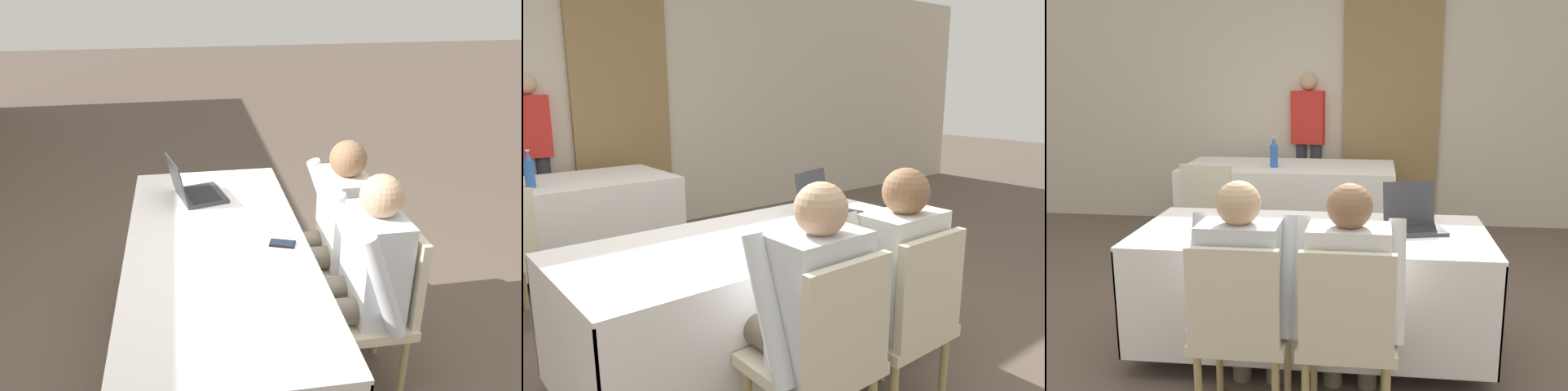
{
  "view_description": "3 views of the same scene",
  "coord_description": "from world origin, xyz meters",
  "views": [
    {
      "loc": [
        -2.19,
        0.13,
        1.99
      ],
      "look_at": [
        0.0,
        -0.22,
        0.99
      ],
      "focal_mm": 35.0,
      "sensor_mm": 36.0,
      "label": 1
    },
    {
      "loc": [
        -1.46,
        -2.01,
        1.49
      ],
      "look_at": [
        0.0,
        -0.22,
        0.99
      ],
      "focal_mm": 35.0,
      "sensor_mm": 36.0,
      "label": 2
    },
    {
      "loc": [
        0.34,
        -3.14,
        1.64
      ],
      "look_at": [
        0.0,
        -0.22,
        0.99
      ],
      "focal_mm": 40.0,
      "sensor_mm": 36.0,
      "label": 3
    }
  ],
  "objects": [
    {
      "name": "cell_phone",
      "position": [
        -0.05,
        -0.32,
        0.74
      ],
      "size": [
        0.11,
        0.14,
        0.01
      ],
      "rotation": [
        0.0,
        0.0,
        -0.35
      ],
      "color": "black",
      "rests_on": "conference_table_near"
    },
    {
      "name": "wall_back",
      "position": [
        0.0,
        2.97,
        1.35
      ],
      "size": [
        12.0,
        0.06,
        2.7
      ],
      "color": "beige",
      "rests_on": "ground_plane"
    },
    {
      "name": "paper_beside_laptop",
      "position": [
        -0.73,
        -0.01,
        0.74
      ],
      "size": [
        0.31,
        0.35,
        0.0
      ],
      "rotation": [
        0.0,
        0.0,
        -0.4
      ],
      "color": "white",
      "rests_on": "conference_table_near"
    },
    {
      "name": "chair_near_right",
      "position": [
        0.24,
        -0.75,
        0.49
      ],
      "size": [
        0.44,
        0.44,
        0.9
      ],
      "rotation": [
        0.0,
        0.0,
        3.14
      ],
      "color": "tan",
      "rests_on": "ground_plane"
    },
    {
      "name": "person_checkered_shirt",
      "position": [
        -0.24,
        -0.65,
        0.65
      ],
      "size": [
        0.5,
        0.52,
        1.16
      ],
      "rotation": [
        0.0,
        0.0,
        3.14
      ],
      "color": "#665B4C",
      "rests_on": "ground_plane"
    },
    {
      "name": "ground_plane",
      "position": [
        0.0,
        0.0,
        0.0
      ],
      "size": [
        24.0,
        24.0,
        0.0
      ],
      "primitive_type": "plane",
      "color": "brown"
    },
    {
      "name": "water_bottle",
      "position": [
        -0.58,
        2.08,
        0.86
      ],
      "size": [
        0.07,
        0.07,
        0.29
      ],
      "color": "#2D5BB7",
      "rests_on": "conference_table_far"
    },
    {
      "name": "chair_far_spare",
      "position": [
        -0.97,
        1.32,
        0.49
      ],
      "size": [
        0.44,
        0.44,
        0.9
      ],
      "rotation": [
        0.0,
        0.0,
        3.15
      ],
      "color": "tan",
      "rests_on": "ground_plane"
    },
    {
      "name": "conference_table_near",
      "position": [
        0.0,
        0.0,
        0.57
      ],
      "size": [
        1.97,
        0.89,
        0.74
      ],
      "color": "white",
      "rests_on": "ground_plane"
    },
    {
      "name": "conference_table_far",
      "position": [
        -0.46,
        2.19,
        0.57
      ],
      "size": [
        1.97,
        0.89,
        0.74
      ],
      "color": "white",
      "rests_on": "ground_plane"
    },
    {
      "name": "curtain_panel",
      "position": [
        0.5,
        2.91,
        1.33
      ],
      "size": [
        0.98,
        0.04,
        2.65
      ],
      "color": "olive",
      "rests_on": "ground_plane"
    },
    {
      "name": "person_red_shirt",
      "position": [
        -0.35,
        2.94,
        0.91
      ],
      "size": [
        0.37,
        0.25,
        1.59
      ],
      "rotation": [
        0.0,
        0.0,
        -0.16
      ],
      "color": "#33333D",
      "rests_on": "ground_plane"
    },
    {
      "name": "chair_near_left",
      "position": [
        -0.24,
        -0.75,
        0.49
      ],
      "size": [
        0.44,
        0.44,
        0.9
      ],
      "rotation": [
        0.0,
        0.0,
        3.14
      ],
      "color": "tan",
      "rests_on": "ground_plane"
    },
    {
      "name": "laptop",
      "position": [
        0.57,
        0.09,
        0.78
      ],
      "size": [
        0.37,
        0.36,
        0.26
      ],
      "rotation": [
        0.0,
        0.0,
        0.25
      ],
      "color": "#333338",
      "rests_on": "conference_table_near"
    },
    {
      "name": "person_white_shirt",
      "position": [
        0.24,
        -0.65,
        0.65
      ],
      "size": [
        0.5,
        0.52,
        1.16
      ],
      "rotation": [
        0.0,
        0.0,
        3.14
      ],
      "color": "#665B4C",
      "rests_on": "ground_plane"
    }
  ]
}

